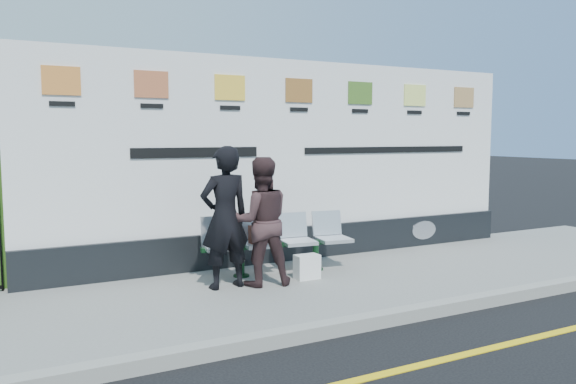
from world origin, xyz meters
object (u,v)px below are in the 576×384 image
(billboard, at_px, (296,174))
(woman_right, at_px, (261,221))
(woman_left, at_px, (225,218))
(bench, at_px, (279,257))

(billboard, height_order, woman_right, billboard)
(woman_left, relative_size, woman_right, 1.09)
(bench, xyz_separation_m, woman_right, (-0.47, -0.43, 0.59))
(billboard, bearing_deg, woman_right, -134.17)
(bench, bearing_deg, billboard, 55.68)
(bench, bearing_deg, woman_right, -130.52)
(billboard, bearing_deg, bench, -131.74)
(woman_left, bearing_deg, woman_right, 166.14)
(woman_right, bearing_deg, bench, -126.33)
(bench, height_order, woman_left, woman_left)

